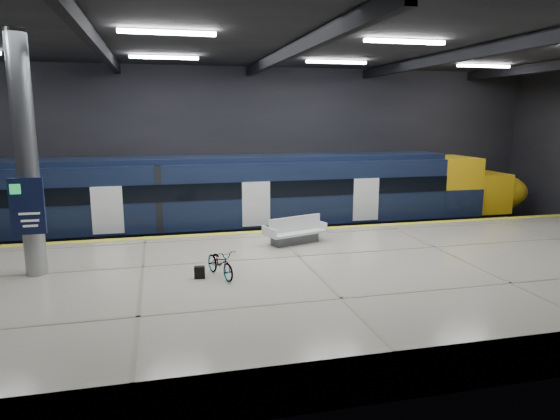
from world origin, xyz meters
name	(u,v)px	position (x,y,z in m)	size (l,w,h in m)	color
ground	(291,278)	(0.00, 0.00, 0.00)	(30.00, 30.00, 0.00)	black
room_shell	(291,115)	(0.00, 0.00, 5.72)	(30.10, 16.10, 8.05)	black
platform	(312,287)	(0.00, -2.50, 0.55)	(30.00, 11.00, 1.10)	#B3AA98
safety_strip	(273,231)	(0.00, 2.75, 1.11)	(30.00, 0.40, 0.01)	yellow
rails	(260,240)	(0.00, 5.50, 0.08)	(30.00, 1.52, 0.16)	gray
train	(224,199)	(-1.65, 5.50, 2.06)	(29.40, 2.84, 3.79)	black
bench	(295,234)	(0.32, 0.67, 1.45)	(2.44, 1.61, 1.00)	#595B60
bicycle	(220,263)	(-2.78, -2.53, 1.52)	(0.55, 1.59, 0.83)	#99999E
pannier_bag	(200,272)	(-3.38, -2.53, 1.28)	(0.30, 0.18, 0.35)	black
info_column	(26,160)	(-8.00, -1.03, 4.46)	(0.90, 0.78, 6.90)	#9EA0A5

